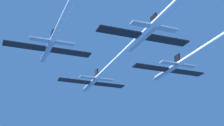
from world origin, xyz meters
name	(u,v)px	position (x,y,z in m)	size (l,w,h in m)	color
jet_lead	(111,65)	(0.39, -14.81, -0.50)	(19.24, 57.48, 3.19)	#B2BAC6
jet_left_wing	(61,23)	(-15.31, -30.21, 0.20)	(19.24, 52.41, 3.19)	#B2BAC6
jet_right_wing	(198,51)	(15.35, -29.58, -0.54)	(19.24, 51.78, 3.19)	#B2BAC6
jet_slot	(178,4)	(0.88, -44.73, -0.62)	(19.24, 51.50, 3.19)	#B2BAC6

